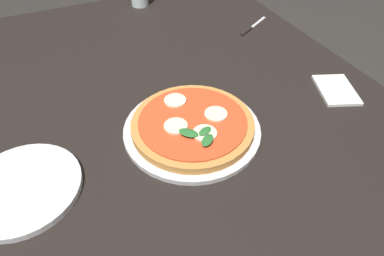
% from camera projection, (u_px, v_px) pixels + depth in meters
% --- Properties ---
extents(dining_table, '(1.50, 1.19, 0.73)m').
position_uv_depth(dining_table, '(160.00, 140.00, 0.86)').
color(dining_table, black).
rests_on(dining_table, ground_plane).
extents(serving_tray, '(0.31, 0.31, 0.01)m').
position_uv_depth(serving_tray, '(192.00, 129.00, 0.77)').
color(serving_tray, silver).
rests_on(serving_tray, dining_table).
extents(pizza, '(0.28, 0.28, 0.03)m').
position_uv_depth(pizza, '(193.00, 124.00, 0.75)').
color(pizza, '#C6843F').
rests_on(pizza, serving_tray).
extents(plate_white, '(0.23, 0.23, 0.01)m').
position_uv_depth(plate_white, '(22.00, 188.00, 0.64)').
color(plate_white, white).
rests_on(plate_white, dining_table).
extents(napkin, '(0.15, 0.13, 0.01)m').
position_uv_depth(napkin, '(336.00, 90.00, 0.88)').
color(napkin, white).
rests_on(napkin, dining_table).
extents(knife, '(0.09, 0.15, 0.01)m').
position_uv_depth(knife, '(251.00, 28.00, 1.14)').
color(knife, black).
rests_on(knife, dining_table).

